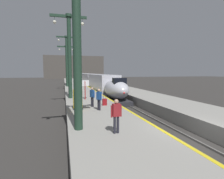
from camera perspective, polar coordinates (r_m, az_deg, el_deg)
name	(u,v)px	position (r m, az deg, el deg)	size (l,w,h in m)	color
ground_plane	(187,144)	(11.08, 23.40, -16.18)	(260.00, 260.00, 0.00)	#33302D
platform_left	(78,91)	(32.98, -10.95, -0.51)	(4.80, 110.00, 1.05)	gray
platform_right	(120,90)	(34.56, 2.56, -0.13)	(4.80, 110.00, 1.05)	gray
platform_left_safety_stripe	(91,88)	(33.18, -7.04, 0.51)	(0.20, 107.80, 0.01)	yellow
rail_main_left	(94,91)	(36.14, -6.06, -0.64)	(0.08, 110.00, 0.12)	slate
rail_main_right	(101,91)	(36.42, -3.73, -0.57)	(0.08, 110.00, 0.12)	slate
highspeed_train_main	(90,80)	(46.71, -7.33, 3.11)	(2.92, 56.52, 3.60)	silver
station_column_near	(77,13)	(9.55, -11.22, 23.45)	(4.00, 0.68, 9.73)	#1E3828
station_column_mid	(69,49)	(20.71, -13.78, 12.86)	(4.00, 0.68, 9.38)	#1E3828
station_column_far	(67,57)	(37.89, -14.59, 10.34)	(4.00, 0.68, 10.39)	#1E3828
station_column_distant	(66,61)	(42.71, -14.68, 8.89)	(4.00, 0.68, 9.12)	#1E3828
passenger_near_edge	(92,95)	(15.11, -6.48, -1.94)	(0.39, 0.49, 1.69)	#23232D
passenger_mid_platform	(116,113)	(8.56, 1.41, -7.84)	(0.57, 0.25, 1.69)	#23232D
passenger_far_waiting	(99,98)	(13.70, -4.28, -2.72)	(0.39, 0.49, 1.69)	#23232D
rolling_suitcase	(105,102)	(15.76, -2.44, -4.11)	(0.40, 0.22, 0.98)	maroon
ticket_machine_yellow	(78,100)	(14.33, -11.14, -3.45)	(0.76, 0.62, 1.60)	yellow
departure_info_board	(85,86)	(19.31, -8.82, 1.23)	(0.90, 0.10, 2.12)	maroon
terminus_back_wall	(75,67)	(110.18, -12.10, 7.13)	(36.00, 2.00, 14.00)	#4C4742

